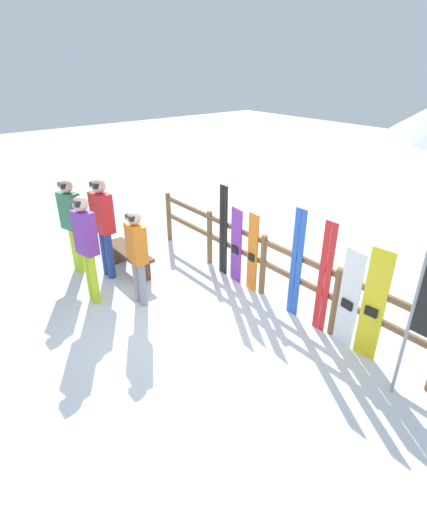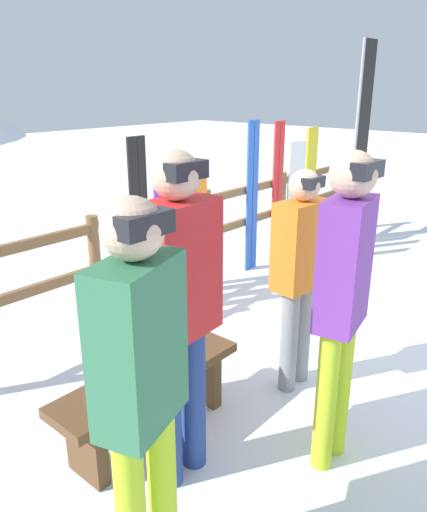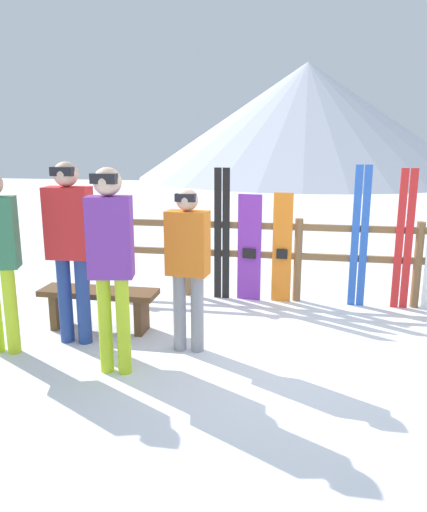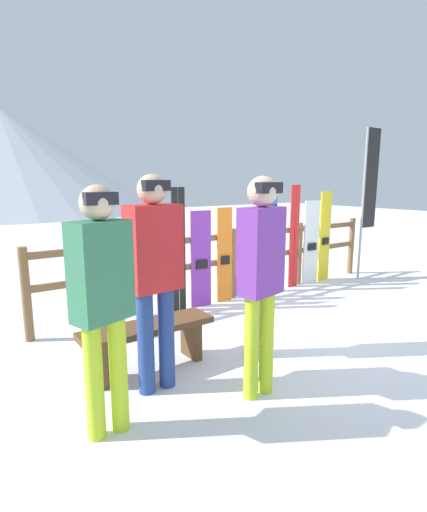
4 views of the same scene
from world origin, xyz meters
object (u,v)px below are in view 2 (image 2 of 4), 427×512
Objects in this scene: person_red at (179,300)px; ski_pair_blue at (252,198)px; bench at (150,389)px; snowboard_yellow at (309,188)px; person_orange at (300,266)px; person_purple at (343,288)px; ski_pair_black at (140,231)px; ski_pair_red at (277,192)px; person_plaid_green at (141,379)px; snowboard_purple at (169,240)px; snowboard_orange at (198,229)px; snowboard_white at (295,198)px; rental_flag at (362,121)px.

person_red reaches higher than ski_pair_blue.
ski_pair_blue reaches higher than bench.
person_red is at bearing -157.90° from snowboard_yellow.
ski_pair_blue is at bearing 44.36° from person_orange.
ski_pair_black is (0.58, 2.27, -0.24)m from person_purple.
ski_pair_red is (0.51, 0.00, -0.02)m from ski_pair_blue.
ski_pair_red reaches higher than person_orange.
ski_pair_red is at bearing 179.75° from snowboard_yellow.
person_red is 4.52m from snowboard_yellow.
person_purple reaches higher than ski_pair_black.
person_plaid_green is 0.97× the size of person_purple.
ski_pair_black is at bearing 179.42° from snowboard_purple.
person_purple is at bearing -140.71° from ski_pair_red.
snowboard_yellow is at bearing 23.37° from person_plaid_green.
snowboard_orange is 0.82× the size of ski_pair_red.
snowboard_yellow reaches higher than bench.
ski_pair_black reaches higher than snowboard_white.
snowboard_white is (0.42, -0.00, -0.14)m from ski_pair_red.
ski_pair_black is 1.18× the size of snowboard_white.
ski_pair_black is at bearing 180.00° from ski_pair_red.
snowboard_yellow is at bearing -0.06° from ski_pair_black.
ski_pair_red is 1.19× the size of snowboard_white.
snowboard_orange is (1.98, 1.70, -0.38)m from person_red.
person_plaid_green is at bearing -130.94° from ski_pair_black.
person_purple is 3.93m from snowboard_white.
person_orange is at bearing -103.31° from snowboard_purple.
ski_pair_red is (2.25, 1.70, -0.08)m from person_orange.
snowboard_purple is at bearing 42.04° from bench.
snowboard_yellow is at bearing 29.35° from person_orange.
snowboard_yellow is (4.18, 1.70, -0.28)m from person_red.
snowboard_purple is 1.85m from ski_pair_red.
ski_pair_black is at bearing 49.06° from person_plaid_green.
ski_pair_red is at bearing 21.84° from bench.
rental_flag reaches higher than person_orange.
person_plaid_green reaches higher than snowboard_orange.
snowboard_yellow is (0.35, 0.00, 0.07)m from snowboard_white.
snowboard_white reaches higher than snowboard_orange.
snowboard_white is 0.35m from snowboard_yellow.
bench is 1.81m from ski_pair_black.
ski_pair_blue is (1.69, 0.00, 0.03)m from ski_pair_black.
snowboard_purple is at bearing 67.73° from person_purple.
ski_pair_black is 2.20m from ski_pair_red.
person_purple is at bearing -10.18° from person_plaid_green.
person_red is 0.68× the size of rental_flag.
person_purple reaches higher than person_orange.
rental_flag reaches higher than person_plaid_green.
snowboard_yellow is at bearing 22.10° from person_red.
ski_pair_red is (3.98, 2.05, -0.18)m from person_plaid_green.
person_purple reaches higher than snowboard_purple.
snowboard_purple is (0.40, 1.69, -0.25)m from person_orange.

